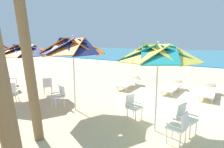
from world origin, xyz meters
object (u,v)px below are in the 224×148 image
(sun_lounger_2, at_px, (129,83))
(beach_umbrella_1, at_px, (73,47))
(beach_umbrella_0, at_px, (158,54))
(plastic_chair_3, at_px, (59,95))
(sun_lounger_0, at_px, (208,91))
(plastic_chair_0, at_px, (185,117))
(plastic_chair_1, at_px, (133,105))
(plastic_chair_6, at_px, (11,77))
(plastic_chair_5, at_px, (48,85))
(sun_lounger_1, at_px, (172,86))
(plastic_chair_4, at_px, (11,91))
(plastic_chair_2, at_px, (179,126))
(plastic_chair_7, at_px, (2,79))
(beach_umbrella_2, at_px, (26,51))

(sun_lounger_2, bearing_deg, beach_umbrella_1, -90.97)
(beach_umbrella_0, bearing_deg, plastic_chair_3, -177.54)
(sun_lounger_2, bearing_deg, sun_lounger_0, 6.65)
(beach_umbrella_0, relative_size, sun_lounger_0, 1.21)
(plastic_chair_0, bearing_deg, plastic_chair_1, 177.79)
(beach_umbrella_1, bearing_deg, plastic_chair_1, 10.99)
(plastic_chair_6, relative_size, sun_lounger_0, 0.40)
(beach_umbrella_0, distance_m, plastic_chair_5, 6.02)
(beach_umbrella_0, relative_size, plastic_chair_3, 3.03)
(plastic_chair_1, distance_m, sun_lounger_0, 4.63)
(plastic_chair_6, bearing_deg, sun_lounger_1, 24.48)
(plastic_chair_4, height_order, sun_lounger_0, plastic_chair_4)
(plastic_chair_1, bearing_deg, beach_umbrella_1, -169.01)
(plastic_chair_2, distance_m, sun_lounger_1, 5.19)
(plastic_chair_2, bearing_deg, beach_umbrella_1, 175.89)
(plastic_chair_2, bearing_deg, plastic_chair_4, -175.45)
(sun_lounger_0, bearing_deg, plastic_chair_7, -155.85)
(beach_umbrella_1, distance_m, sun_lounger_2, 4.74)
(sun_lounger_2, bearing_deg, beach_umbrella_0, -53.27)
(beach_umbrella_0, bearing_deg, beach_umbrella_1, -178.74)
(plastic_chair_2, bearing_deg, sun_lounger_1, 107.56)
(beach_umbrella_2, distance_m, sun_lounger_1, 7.39)
(sun_lounger_2, bearing_deg, plastic_chair_3, -101.06)
(plastic_chair_4, relative_size, sun_lounger_0, 0.40)
(beach_umbrella_1, bearing_deg, beach_umbrella_2, 179.63)
(plastic_chair_4, bearing_deg, plastic_chair_0, 9.90)
(plastic_chair_4, bearing_deg, beach_umbrella_2, 95.21)
(plastic_chair_3, bearing_deg, plastic_chair_2, -2.22)
(plastic_chair_1, relative_size, plastic_chair_5, 1.00)
(beach_umbrella_0, xyz_separation_m, plastic_chair_6, (-9.24, 0.75, -1.79))
(sun_lounger_1, bearing_deg, sun_lounger_0, 1.23)
(plastic_chair_1, relative_size, sun_lounger_2, 0.40)
(beach_umbrella_0, height_order, plastic_chair_3, beach_umbrella_0)
(plastic_chair_5, bearing_deg, beach_umbrella_2, -127.02)
(beach_umbrella_0, distance_m, plastic_chair_1, 2.04)
(plastic_chair_2, height_order, beach_umbrella_2, beach_umbrella_2)
(plastic_chair_0, relative_size, plastic_chair_7, 1.00)
(plastic_chair_3, height_order, sun_lounger_0, plastic_chair_3)
(plastic_chair_0, xyz_separation_m, plastic_chair_6, (-10.01, 0.45, 0.00))
(plastic_chair_6, bearing_deg, plastic_chair_4, -28.17)
(sun_lounger_0, bearing_deg, sun_lounger_2, -173.35)
(sun_lounger_0, bearing_deg, beach_umbrella_1, -130.76)
(beach_umbrella_1, distance_m, plastic_chair_6, 6.41)
(sun_lounger_2, bearing_deg, plastic_chair_2, -49.42)
(beach_umbrella_0, bearing_deg, plastic_chair_7, 179.12)
(beach_umbrella_1, relative_size, plastic_chair_5, 3.26)
(sun_lounger_1, relative_size, sun_lounger_2, 0.99)
(plastic_chair_2, relative_size, plastic_chair_6, 1.00)
(plastic_chair_2, relative_size, plastic_chair_3, 1.00)
(plastic_chair_6, xyz_separation_m, plastic_chair_7, (0.10, -0.61, 0.00))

